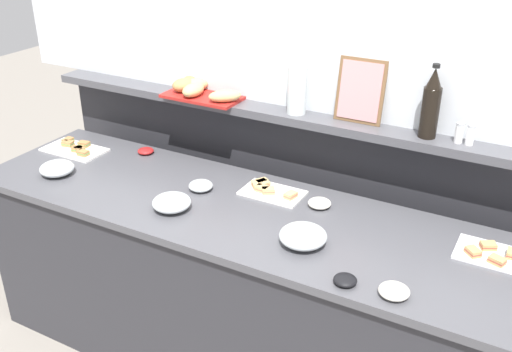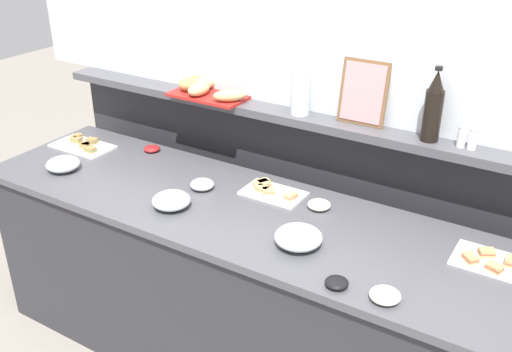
{
  "view_description": "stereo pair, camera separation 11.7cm",
  "coord_description": "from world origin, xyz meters",
  "views": [
    {
      "loc": [
        1.07,
        -1.89,
        2.13
      ],
      "look_at": [
        -0.02,
        0.1,
        1.0
      ],
      "focal_mm": 40.81,
      "sensor_mm": 36.0,
      "label": 1
    },
    {
      "loc": [
        1.17,
        -1.83,
        2.13
      ],
      "look_at": [
        -0.02,
        0.1,
        1.0
      ],
      "focal_mm": 40.81,
      "sensor_mm": 36.0,
      "label": 2
    }
  ],
  "objects": [
    {
      "name": "ground_plane",
      "position": [
        0.0,
        0.6,
        0.0
      ],
      "size": [
        12.0,
        12.0,
        0.0
      ],
      "primitive_type": "plane",
      "color": "gray"
    },
    {
      "name": "buffet_counter",
      "position": [
        0.0,
        0.0,
        0.44
      ],
      "size": [
        2.66,
        0.72,
        0.88
      ],
      "color": "#2D2D33",
      "rests_on": "ground_plane"
    },
    {
      "name": "back_ledge_unit",
      "position": [
        0.0,
        0.53,
        0.62
      ],
      "size": [
        2.86,
        0.22,
        1.18
      ],
      "color": "#2D2D33",
      "rests_on": "ground_plane"
    },
    {
      "name": "sandwich_platter_rear",
      "position": [
        0.01,
        0.19,
        0.9
      ],
      "size": [
        0.28,
        0.17,
        0.04
      ],
      "color": "white",
      "rests_on": "buffet_counter"
    },
    {
      "name": "sandwich_platter_side",
      "position": [
        1.03,
        0.14,
        0.89
      ],
      "size": [
        0.37,
        0.19,
        0.04
      ],
      "color": "white",
      "rests_on": "buffet_counter"
    },
    {
      "name": "sandwich_platter_front",
      "position": [
        -1.12,
        0.12,
        0.89
      ],
      "size": [
        0.33,
        0.19,
        0.04
      ],
      "color": "white",
      "rests_on": "buffet_counter"
    },
    {
      "name": "glass_bowl_large",
      "position": [
        0.31,
        -0.12,
        0.92
      ],
      "size": [
        0.19,
        0.19,
        0.08
      ],
      "color": "silver",
      "rests_on": "buffet_counter"
    },
    {
      "name": "glass_bowl_medium",
      "position": [
        -0.3,
        -0.15,
        0.91
      ],
      "size": [
        0.17,
        0.17,
        0.07
      ],
      "color": "silver",
      "rests_on": "buffet_counter"
    },
    {
      "name": "glass_bowl_small",
      "position": [
        -0.29,
        0.06,
        0.9
      ],
      "size": [
        0.11,
        0.11,
        0.04
      ],
      "color": "silver",
      "rests_on": "buffet_counter"
    },
    {
      "name": "glass_bowl_extra",
      "position": [
        -0.99,
        -0.13,
        0.91
      ],
      "size": [
        0.16,
        0.16,
        0.07
      ],
      "color": "silver",
      "rests_on": "buffet_counter"
    },
    {
      "name": "condiment_bowl_cream",
      "position": [
        0.25,
        0.18,
        0.9
      ],
      "size": [
        0.1,
        0.1,
        0.04
      ],
      "primitive_type": "ellipsoid",
      "color": "silver",
      "rests_on": "buffet_counter"
    },
    {
      "name": "condiment_bowl_dark",
      "position": [
        0.55,
        -0.28,
        0.9
      ],
      "size": [
        0.08,
        0.08,
        0.03
      ],
      "primitive_type": "ellipsoid",
      "color": "black",
      "rests_on": "buffet_counter"
    },
    {
      "name": "condiment_bowl_red",
      "position": [
        0.72,
        -0.27,
        0.9
      ],
      "size": [
        0.11,
        0.11,
        0.04
      ],
      "primitive_type": "ellipsoid",
      "color": "silver",
      "rests_on": "buffet_counter"
    },
    {
      "name": "condiment_bowl_teal",
      "position": [
        -0.77,
        0.27,
        0.9
      ],
      "size": [
        0.08,
        0.08,
        0.03
      ],
      "primitive_type": "ellipsoid",
      "color": "red",
      "rests_on": "buffet_counter"
    },
    {
      "name": "wine_bottle_dark",
      "position": [
        0.61,
        0.46,
        1.33
      ],
      "size": [
        0.08,
        0.08,
        0.32
      ],
      "color": "black",
      "rests_on": "back_ledge_unit"
    },
    {
      "name": "salt_shaker",
      "position": [
        0.74,
        0.46,
        1.23
      ],
      "size": [
        0.03,
        0.03,
        0.09
      ],
      "color": "white",
      "rests_on": "back_ledge_unit"
    },
    {
      "name": "pepper_shaker",
      "position": [
        0.78,
        0.46,
        1.23
      ],
      "size": [
        0.03,
        0.03,
        0.09
      ],
      "color": "white",
      "rests_on": "back_ledge_unit"
    },
    {
      "name": "bread_basket",
      "position": [
        -0.53,
        0.45,
        1.22
      ],
      "size": [
        0.44,
        0.28,
        0.08
      ],
      "color": "#B2231E",
      "rests_on": "back_ledge_unit"
    },
    {
      "name": "framed_picture",
      "position": [
        0.29,
        0.5,
        1.33
      ],
      "size": [
        0.22,
        0.06,
        0.29
      ],
      "color": "brown",
      "rests_on": "back_ledge_unit"
    },
    {
      "name": "water_carafe",
      "position": [
        -0.0,
        0.46,
        1.29
      ],
      "size": [
        0.09,
        0.09,
        0.22
      ],
      "primitive_type": "cylinder",
      "color": "silver",
      "rests_on": "back_ledge_unit"
    }
  ]
}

